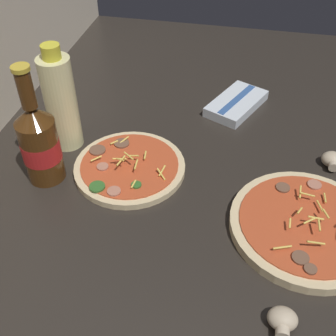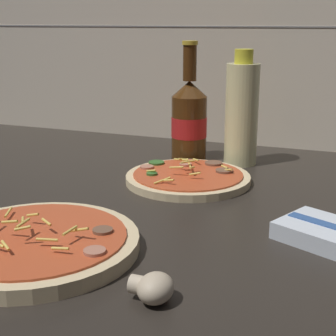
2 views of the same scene
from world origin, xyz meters
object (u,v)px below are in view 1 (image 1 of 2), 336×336
at_px(pizza_far, 129,167).
at_px(oil_bottle, 61,102).
at_px(mushroom_left, 282,320).
at_px(mushroom_right, 333,160).
at_px(beer_bottle, 39,142).
at_px(pizza_near, 306,226).
at_px(dish_towel, 236,104).

distance_m(pizza_far, oil_bottle, 0.20).
bearing_deg(mushroom_left, mushroom_right, -14.50).
distance_m(mushroom_left, mushroom_right, 0.40).
bearing_deg(beer_bottle, mushroom_left, -116.42).
bearing_deg(mushroom_right, pizza_near, 162.60).
distance_m(oil_bottle, mushroom_left, 0.59).
height_order(pizza_far, mushroom_left, pizza_far).
xyz_separation_m(oil_bottle, dish_towel, (0.22, -0.36, -0.10)).
relative_size(pizza_near, oil_bottle, 1.16).
bearing_deg(pizza_near, pizza_far, 75.62).
xyz_separation_m(pizza_far, dish_towel, (0.28, -0.20, 0.00)).
height_order(pizza_far, dish_towel, pizza_far).
relative_size(pizza_near, mushroom_left, 5.75).
bearing_deg(beer_bottle, mushroom_right, -75.12).
height_order(beer_bottle, mushroom_right, beer_bottle).
relative_size(beer_bottle, dish_towel, 1.31).
bearing_deg(pizza_far, mushroom_right, -76.36).
height_order(pizza_near, mushroom_left, pizza_near).
bearing_deg(oil_bottle, beer_bottle, 179.75).
height_order(oil_bottle, mushroom_left, oil_bottle).
xyz_separation_m(beer_bottle, mushroom_left, (-0.23, -0.47, -0.07)).
bearing_deg(oil_bottle, mushroom_left, -126.36).
xyz_separation_m(beer_bottle, oil_bottle, (0.11, -0.00, 0.02)).
relative_size(pizza_near, dish_towel, 1.43).
bearing_deg(oil_bottle, pizza_far, -110.91).
bearing_deg(dish_towel, oil_bottle, 121.69).
relative_size(pizza_far, mushroom_left, 4.89).
bearing_deg(pizza_far, pizza_near, -104.38).
xyz_separation_m(oil_bottle, mushroom_right, (0.04, -0.57, -0.09)).
height_order(pizza_near, pizza_far, pizza_near).
xyz_separation_m(mushroom_left, dish_towel, (0.57, 0.12, -0.00)).
relative_size(mushroom_right, dish_towel, 0.25).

